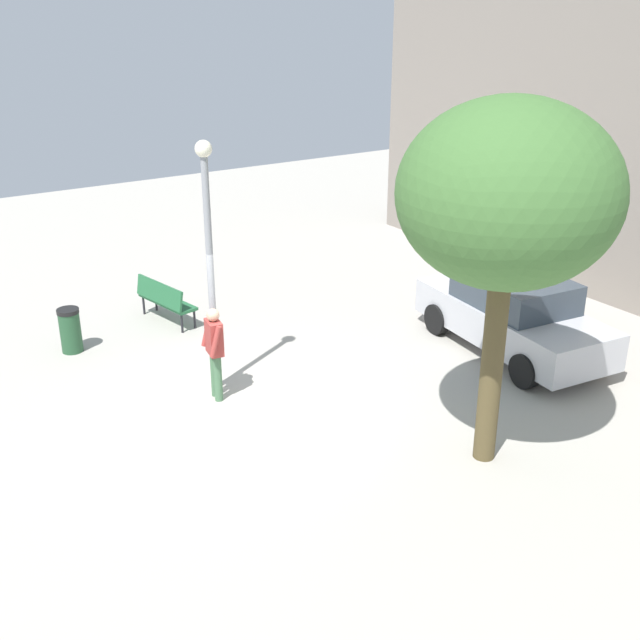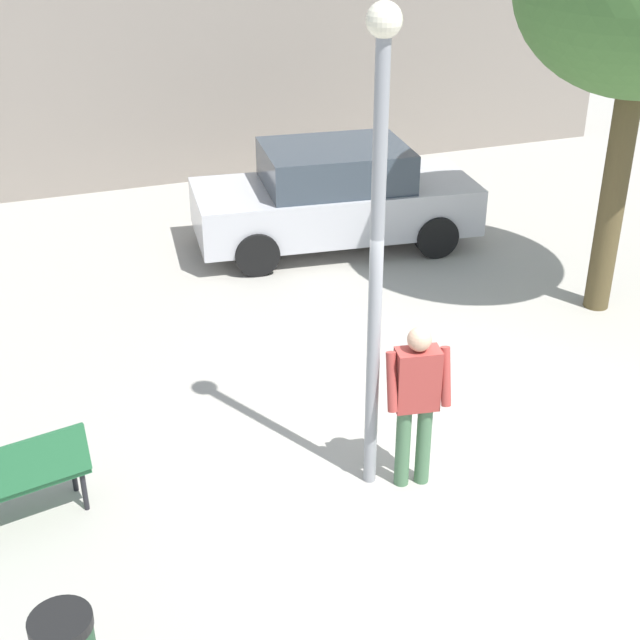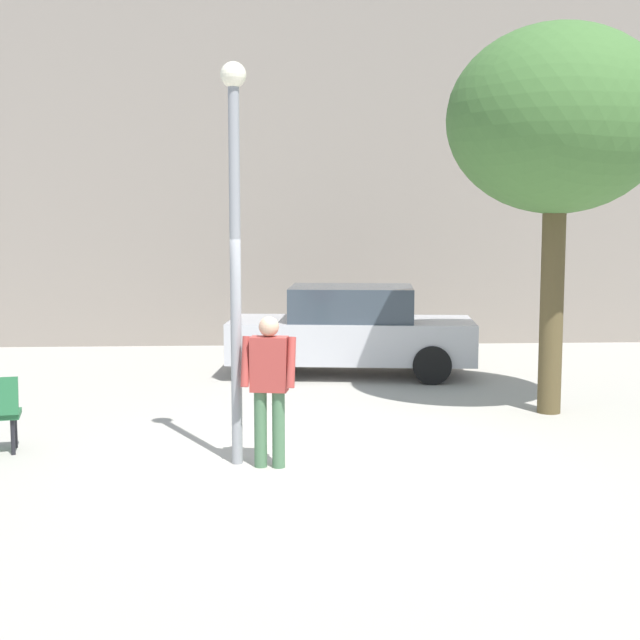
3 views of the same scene
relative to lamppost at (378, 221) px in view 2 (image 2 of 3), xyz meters
The scene contains 4 objects.
ground_plane 2.86m from the lamppost, 16.34° to the left, with size 36.00×36.00×0.00m, color #A8A399.
lamppost is the anchor object (origin of this frame).
person_by_lamppost 1.73m from the lamppost, 25.89° to the right, with size 0.62×0.35×1.67m.
parked_car_silver 6.11m from the lamppost, 72.23° to the left, with size 4.37×2.19×1.55m.
Camera 2 is at (-3.83, -6.53, 5.32)m, focal length 49.65 mm.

